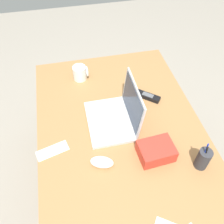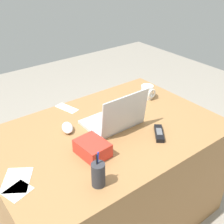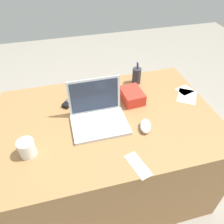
{
  "view_description": "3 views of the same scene",
  "coord_description": "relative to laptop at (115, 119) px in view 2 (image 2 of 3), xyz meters",
  "views": [
    {
      "loc": [
        0.77,
        -0.22,
        1.77
      ],
      "look_at": [
        -0.06,
        -0.04,
        0.79
      ],
      "focal_mm": 39.18,
      "sensor_mm": 36.0,
      "label": 1
    },
    {
      "loc": [
        0.81,
        1.1,
        1.63
      ],
      "look_at": [
        -0.04,
        -0.01,
        0.81
      ],
      "focal_mm": 45.49,
      "sensor_mm": 36.0,
      "label": 2
    },
    {
      "loc": [
        -0.23,
        -0.97,
        1.63
      ],
      "look_at": [
        0.01,
        -0.05,
        0.79
      ],
      "focal_mm": 35.73,
      "sensor_mm": 36.0,
      "label": 3
    }
  ],
  "objects": [
    {
      "name": "ground_plane",
      "position": [
        0.07,
        0.01,
        -0.76
      ],
      "size": [
        6.0,
        6.0,
        0.0
      ],
      "primitive_type": "plane",
      "color": "gray"
    },
    {
      "name": "desk",
      "position": [
        0.07,
        0.01,
        -0.4
      ],
      "size": [
        1.33,
        0.9,
        0.71
      ],
      "primitive_type": "cube",
      "color": "#9E7042",
      "rests_on": "ground"
    },
    {
      "name": "laptop",
      "position": [
        0.0,
        0.0,
        0.0
      ],
      "size": [
        0.32,
        0.26,
        0.24
      ],
      "color": "silver",
      "rests_on": "desk"
    },
    {
      "name": "computer_mouse",
      "position": [
        0.25,
        -0.13,
        -0.03
      ],
      "size": [
        0.1,
        0.13,
        0.04
      ],
      "primitive_type": "ellipsoid",
      "rotation": [
        0.0,
        0.0,
        -0.36
      ],
      "color": "white",
      "rests_on": "desk"
    },
    {
      "name": "coffee_mug_white",
      "position": [
        -0.4,
        -0.15,
        -0.0
      ],
      "size": [
        0.08,
        0.1,
        0.09
      ],
      "color": "white",
      "rests_on": "desk"
    },
    {
      "name": "cordless_phone",
      "position": [
        -0.14,
        0.23,
        -0.04
      ],
      "size": [
        0.13,
        0.14,
        0.03
      ],
      "color": "black",
      "rests_on": "desk"
    },
    {
      "name": "pen_holder",
      "position": [
        0.36,
        0.34,
        0.01
      ],
      "size": [
        0.06,
        0.06,
        0.17
      ],
      "color": "#333338",
      "rests_on": "desk"
    },
    {
      "name": "snack_bag",
      "position": [
        0.26,
        0.14,
        -0.01
      ],
      "size": [
        0.14,
        0.18,
        0.08
      ],
      "primitive_type": "cube",
      "rotation": [
        0.0,
        0.0,
        0.07
      ],
      "color": "red",
      "rests_on": "desk"
    },
    {
      "name": "paper_note_near_laptop",
      "position": [
        0.66,
        0.15,
        -0.05
      ],
      "size": [
        0.13,
        0.12,
        0.0
      ],
      "primitive_type": "cube",
      "rotation": [
        0.0,
        0.0,
        0.3
      ],
      "color": "white",
      "rests_on": "desk"
    },
    {
      "name": "paper_note_left",
      "position": [
        0.64,
        0.09,
        -0.05
      ],
      "size": [
        0.19,
        0.2,
        0.0
      ],
      "primitive_type": "cube",
      "rotation": [
        0.0,
        0.0,
        -0.6
      ],
      "color": "white",
      "rests_on": "desk"
    },
    {
      "name": "paper_note_right",
      "position": [
        0.12,
        -0.36,
        -0.05
      ],
      "size": [
        0.1,
        0.17,
        0.0
      ],
      "primitive_type": "cube",
      "rotation": [
        0.0,
        0.0,
        0.27
      ],
      "color": "white",
      "rests_on": "desk"
    }
  ]
}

